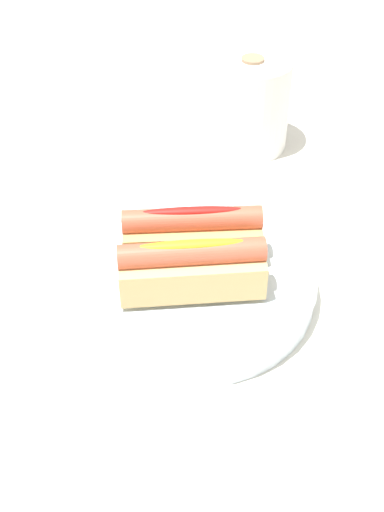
% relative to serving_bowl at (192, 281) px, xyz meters
% --- Properties ---
extents(ground_plane, '(2.40, 2.40, 0.00)m').
position_rel_serving_bowl_xyz_m(ground_plane, '(-0.02, -0.01, -0.02)').
color(ground_plane, silver).
extents(serving_bowl, '(0.27, 0.27, 0.03)m').
position_rel_serving_bowl_xyz_m(serving_bowl, '(0.00, 0.00, 0.00)').
color(serving_bowl, silver).
rests_on(serving_bowl, ground_plane).
extents(hotdog_front, '(0.16, 0.11, 0.06)m').
position_rel_serving_bowl_xyz_m(hotdog_front, '(0.01, -0.03, 0.04)').
color(hotdog_front, '#DBB270').
rests_on(hotdog_front, serving_bowl).
extents(hotdog_back, '(0.16, 0.10, 0.06)m').
position_rel_serving_bowl_xyz_m(hotdog_back, '(-0.01, 0.03, 0.04)').
color(hotdog_back, tan).
rests_on(hotdog_back, serving_bowl).
extents(paper_towel_roll, '(0.11, 0.11, 0.13)m').
position_rel_serving_bowl_xyz_m(paper_towel_roll, '(-0.02, 0.32, 0.05)').
color(paper_towel_roll, white).
rests_on(paper_towel_roll, ground_plane).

